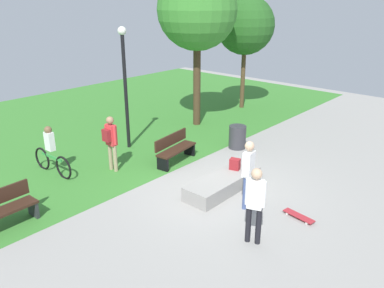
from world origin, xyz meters
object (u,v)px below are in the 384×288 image
(skater_performing_trick, at_px, (255,200))
(skateboard_by_ledge, at_px, (299,216))
(tree_young_birch, at_px, (197,10))
(skater_watching, at_px, (248,169))
(backpack_on_ledge, at_px, (235,164))
(trash_bin, at_px, (237,137))
(pedestrian_with_backpack, at_px, (111,139))
(lamp_post, at_px, (125,77))
(tree_slender_maple, at_px, (245,26))
(concrete_ledge, at_px, (223,183))
(park_bench_near_path, at_px, (175,148))
(cyclist_on_bicycle, at_px, (51,154))

(skater_performing_trick, bearing_deg, skateboard_by_ledge, -10.91)
(tree_young_birch, bearing_deg, skater_watching, -128.38)
(backpack_on_ledge, xyz_separation_m, trash_bin, (2.25, 1.51, -0.15))
(trash_bin, xyz_separation_m, pedestrian_with_backpack, (-4.09, 1.72, 0.63))
(lamp_post, relative_size, trash_bin, 5.10)
(skateboard_by_ledge, distance_m, tree_slender_maple, 10.65)
(concrete_ledge, xyz_separation_m, lamp_post, (0.38, 4.48, 2.31))
(skateboard_by_ledge, height_order, park_bench_near_path, park_bench_near_path)
(skater_watching, bearing_deg, lamp_post, 82.67)
(backpack_on_ledge, distance_m, tree_young_birch, 6.76)
(skater_performing_trick, xyz_separation_m, trash_bin, (4.36, 3.52, -0.63))
(backpack_on_ledge, xyz_separation_m, tree_young_birch, (3.34, 4.35, 3.95))
(concrete_ledge, xyz_separation_m, cyclist_on_bicycle, (-2.54, 4.47, 0.43))
(skater_watching, xyz_separation_m, park_bench_near_path, (0.83, 3.33, -0.56))
(park_bench_near_path, bearing_deg, backpack_on_ledge, -87.39)
(concrete_ledge, xyz_separation_m, trash_bin, (2.86, 1.57, 0.20))
(tree_young_birch, distance_m, tree_slender_maple, 3.51)
(tree_young_birch, height_order, pedestrian_with_backpack, tree_young_birch)
(park_bench_near_path, distance_m, tree_young_birch, 5.69)
(park_bench_near_path, relative_size, cyclist_on_bicycle, 0.91)
(cyclist_on_bicycle, bearing_deg, park_bench_near_path, -35.05)
(skateboard_by_ledge, xyz_separation_m, cyclist_on_bicycle, (-2.59, 6.72, 0.57))
(concrete_ledge, xyz_separation_m, skater_watching, (-0.32, -0.99, 0.84))
(backpack_on_ledge, xyz_separation_m, lamp_post, (-0.23, 4.42, 1.95))
(skateboard_by_ledge, xyz_separation_m, trash_bin, (2.81, 3.82, 0.34))
(skater_watching, distance_m, tree_young_birch, 7.72)
(concrete_ledge, bearing_deg, tree_young_birch, 48.10)
(skater_performing_trick, distance_m, tree_young_birch, 9.07)
(skater_watching, bearing_deg, skater_performing_trick, -140.74)
(backpack_on_ledge, height_order, pedestrian_with_backpack, pedestrian_with_backpack)
(skater_performing_trick, relative_size, skateboard_by_ledge, 2.13)
(skateboard_by_ledge, height_order, lamp_post, lamp_post)
(pedestrian_with_backpack, xyz_separation_m, cyclist_on_bicycle, (-1.31, 1.18, -0.40))
(cyclist_on_bicycle, bearing_deg, tree_young_birch, -0.52)
(skater_performing_trick, height_order, pedestrian_with_backpack, skater_performing_trick)
(skateboard_by_ledge, bearing_deg, skater_watching, 106.81)
(park_bench_near_path, height_order, trash_bin, park_bench_near_path)
(park_bench_near_path, height_order, pedestrian_with_backpack, pedestrian_with_backpack)
(backpack_on_ledge, bearing_deg, tree_young_birch, -54.25)
(tree_slender_maple, bearing_deg, park_bench_near_path, -162.27)
(backpack_on_ledge, height_order, skater_watching, skater_watching)
(lamp_post, distance_m, pedestrian_with_backpack, 2.48)
(skateboard_by_ledge, relative_size, pedestrian_with_backpack, 0.48)
(cyclist_on_bicycle, bearing_deg, lamp_post, 0.10)
(skater_performing_trick, bearing_deg, trash_bin, 38.95)
(concrete_ledge, distance_m, backpack_on_ledge, 0.71)
(tree_slender_maple, height_order, trash_bin, tree_slender_maple)
(park_bench_near_path, bearing_deg, skater_performing_trick, -115.06)
(trash_bin, bearing_deg, pedestrian_with_backpack, 157.15)
(backpack_on_ledge, height_order, park_bench_near_path, park_bench_near_path)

